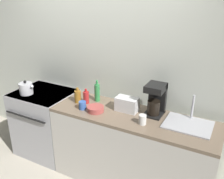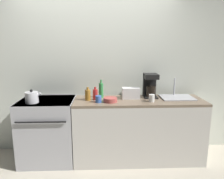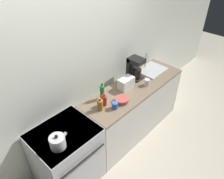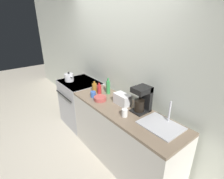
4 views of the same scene
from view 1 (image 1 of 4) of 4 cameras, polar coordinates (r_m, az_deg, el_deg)
ground_plane at (r=3.37m, az=-8.97°, el=-19.44°), size 12.00×12.00×0.00m
wall_back at (r=3.25m, az=-2.84°, el=5.62°), size 8.00×0.05×2.60m
stove at (r=3.67m, az=-14.80°, el=-7.12°), size 0.78×0.69×0.92m
counter_block at (r=3.02m, az=4.55°, el=-13.70°), size 1.87×0.60×0.92m
kettle at (r=3.47m, az=-19.06°, el=0.24°), size 0.22×0.18×0.19m
toaster at (r=2.84m, az=3.44°, el=-3.39°), size 0.25×0.14×0.16m
coffee_maker at (r=2.77m, az=9.95°, el=-2.02°), size 0.20×0.24×0.36m
sink_tray at (r=2.70m, az=17.03°, el=-7.47°), size 0.48×0.37×0.28m
bottle_amber at (r=3.07m, az=-7.85°, el=-1.54°), size 0.08×0.08×0.19m
bottle_red at (r=3.03m, az=-5.94°, el=-1.77°), size 0.07×0.07×0.19m
bottle_green at (r=3.07m, az=-3.41°, el=-0.66°), size 0.07×0.07×0.27m
cup_white at (r=2.60m, az=6.98°, el=-6.82°), size 0.08×0.08×0.10m
cup_blue at (r=2.91m, az=-6.77°, el=-3.59°), size 0.08×0.08×0.09m
bowl at (r=2.85m, az=-3.78°, el=-4.44°), size 0.19×0.19×0.06m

